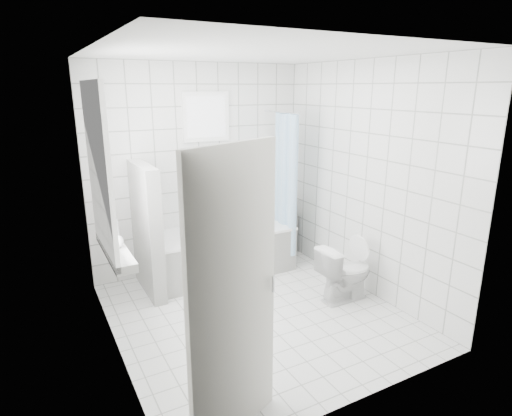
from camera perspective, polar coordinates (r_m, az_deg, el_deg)
ground at (r=4.64m, az=0.03°, el=-13.96°), size 3.00×3.00×0.00m
ceiling at (r=4.04m, az=0.04°, el=20.04°), size 3.00×3.00×0.00m
wall_back at (r=5.48m, az=-7.52°, el=5.14°), size 2.80×0.02×2.60m
wall_front at (r=2.97m, az=14.03°, el=-4.36°), size 2.80×0.02×2.60m
wall_left at (r=3.71m, az=-19.32°, el=-0.77°), size 0.02×3.00×2.60m
wall_right at (r=4.96m, az=14.43°, el=3.64°), size 0.02×3.00×2.60m
window_left at (r=3.94m, az=-19.82°, el=4.61°), size 0.01×0.90×1.40m
window_back at (r=5.40m, az=-6.58°, el=11.97°), size 0.50×0.01×0.50m
window_sill at (r=4.14m, az=-18.25°, el=-5.40°), size 0.18×1.02×0.08m
door at (r=2.77m, az=-2.95°, el=-12.25°), size 0.75×0.35×2.00m
bathtub at (r=5.47m, az=-4.48°, el=-5.80°), size 1.77×0.77×0.58m
partition_wall at (r=4.99m, az=-14.36°, el=-2.84°), size 0.15×0.85×1.50m
tiled_ledge at (r=6.15m, az=3.38°, el=-3.48°), size 0.40×0.24×0.55m
toilet at (r=4.89m, az=11.82°, el=-8.43°), size 0.63×0.36×0.64m
curtain_rod at (r=5.46m, az=3.35°, el=12.61°), size 0.02×0.80×0.02m
shower_curtain at (r=5.48m, az=3.91°, el=3.09°), size 0.14×0.48×1.78m
tub_faucet at (r=5.63m, az=-5.07°, el=0.79°), size 0.18×0.06×0.06m
sill_bottles at (r=4.19m, az=-18.58°, el=-2.82°), size 0.16×0.50×0.31m
ledge_bottles at (r=6.00m, az=3.64°, el=-0.02°), size 0.15×0.19×0.27m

